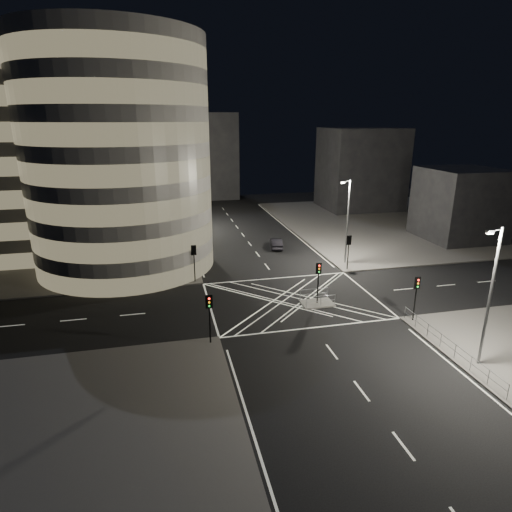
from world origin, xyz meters
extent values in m
plane|color=black|center=(0.00, 0.00, 0.00)|extent=(120.00, 120.00, 0.00)
cube|color=#595654|center=(-29.00, 27.00, 0.07)|extent=(42.00, 42.00, 0.15)
cube|color=#595654|center=(29.00, 27.00, 0.07)|extent=(42.00, 42.00, 0.15)
cube|color=slate|center=(2.00, -1.50, 0.07)|extent=(3.00, 2.00, 0.15)
cylinder|color=gray|center=(-16.00, 14.00, 12.65)|extent=(20.00, 20.00, 25.00)
cube|color=gray|center=(-26.00, 24.00, 12.65)|extent=(20.00, 18.00, 25.00)
cube|color=white|center=(-18.00, 16.00, 26.35)|extent=(6.00, 0.40, 2.00)
cube|color=black|center=(-18.00, 16.00, 25.45)|extent=(6.40, 0.50, 0.50)
cube|color=gray|center=(-22.00, 42.00, 11.15)|extent=(24.00, 16.00, 22.00)
cube|color=black|center=(26.00, 40.00, 7.65)|extent=(14.00, 12.00, 15.00)
cube|color=black|center=(30.00, 16.00, 5.15)|extent=(10.00, 10.00, 10.00)
cube|color=black|center=(-4.00, 58.00, 9.00)|extent=(18.00, 8.00, 18.00)
cylinder|color=black|center=(-10.50, 9.00, 1.91)|extent=(0.32, 0.32, 3.52)
ellipsoid|color=black|center=(-10.50, 9.00, 4.96)|extent=(4.71, 4.71, 5.42)
cylinder|color=black|center=(-10.50, 15.00, 2.10)|extent=(0.32, 0.32, 3.90)
ellipsoid|color=black|center=(-10.50, 15.00, 5.17)|extent=(4.07, 4.07, 4.68)
cylinder|color=black|center=(-10.50, 21.00, 2.01)|extent=(0.32, 0.32, 3.71)
ellipsoid|color=black|center=(-10.50, 21.00, 5.11)|extent=(4.54, 4.54, 5.22)
cylinder|color=black|center=(-10.50, 27.00, 1.77)|extent=(0.32, 0.32, 3.24)
ellipsoid|color=black|center=(-10.50, 27.00, 4.65)|extent=(4.58, 4.58, 5.26)
cylinder|color=black|center=(-10.50, 33.00, 1.60)|extent=(0.32, 0.32, 2.90)
ellipsoid|color=black|center=(-10.50, 33.00, 4.02)|extent=(3.51, 3.51, 4.04)
cylinder|color=black|center=(-8.80, 6.80, 1.65)|extent=(0.12, 0.12, 3.00)
cube|color=black|center=(-8.80, 6.80, 3.60)|extent=(0.28, 0.22, 0.90)
cube|color=black|center=(-8.80, 6.80, 3.60)|extent=(0.55, 0.04, 1.10)
cylinder|color=black|center=(-8.80, -6.80, 1.65)|extent=(0.12, 0.12, 3.00)
cube|color=black|center=(-8.80, -6.80, 3.60)|extent=(0.28, 0.22, 0.90)
cube|color=black|center=(-8.80, -6.80, 3.60)|extent=(0.55, 0.04, 1.10)
cylinder|color=black|center=(8.80, 6.80, 1.65)|extent=(0.12, 0.12, 3.00)
cube|color=black|center=(8.80, 6.80, 3.60)|extent=(0.28, 0.22, 0.90)
cube|color=black|center=(8.80, 6.80, 3.60)|extent=(0.55, 0.04, 1.10)
cylinder|color=black|center=(8.80, -6.80, 1.65)|extent=(0.12, 0.12, 3.00)
cube|color=black|center=(8.80, -6.80, 3.60)|extent=(0.28, 0.22, 0.90)
cube|color=black|center=(8.80, -6.80, 3.60)|extent=(0.55, 0.04, 1.10)
cylinder|color=black|center=(2.00, -1.50, 1.65)|extent=(0.12, 0.12, 3.00)
cube|color=black|center=(2.00, -1.50, 3.60)|extent=(0.28, 0.22, 0.90)
cube|color=black|center=(2.00, -1.50, 3.60)|extent=(0.55, 0.04, 1.10)
cylinder|color=slate|center=(-9.50, 12.00, 5.15)|extent=(0.20, 0.20, 10.00)
cylinder|color=slate|center=(-9.05, 12.00, 10.00)|extent=(0.90, 0.10, 0.10)
cube|color=slate|center=(-8.60, 12.00, 9.90)|extent=(0.50, 0.25, 0.18)
cube|color=white|center=(-8.60, 12.00, 9.79)|extent=(0.42, 0.20, 0.05)
cylinder|color=slate|center=(-9.50, 30.00, 5.15)|extent=(0.20, 0.20, 10.00)
cylinder|color=slate|center=(-9.05, 30.00, 10.00)|extent=(0.90, 0.10, 0.10)
cube|color=slate|center=(-8.60, 30.00, 9.90)|extent=(0.50, 0.25, 0.18)
cube|color=white|center=(-8.60, 30.00, 9.79)|extent=(0.42, 0.20, 0.05)
cylinder|color=slate|center=(9.50, 9.00, 5.15)|extent=(0.20, 0.20, 10.00)
cylinder|color=slate|center=(9.05, 9.00, 10.00)|extent=(0.90, 0.10, 0.10)
cube|color=slate|center=(8.60, 9.00, 9.90)|extent=(0.50, 0.25, 0.18)
cube|color=white|center=(8.60, 9.00, 9.79)|extent=(0.42, 0.20, 0.05)
cylinder|color=slate|center=(9.50, -14.00, 5.15)|extent=(0.20, 0.20, 10.00)
cylinder|color=slate|center=(9.05, -14.00, 10.00)|extent=(0.90, 0.10, 0.10)
cube|color=slate|center=(8.60, -14.00, 9.90)|extent=(0.50, 0.25, 0.18)
cube|color=white|center=(8.60, -14.00, 9.79)|extent=(0.42, 0.20, 0.05)
cube|color=slate|center=(8.30, -12.15, 0.70)|extent=(0.06, 11.70, 1.10)
cube|color=slate|center=(2.00, -2.40, 0.70)|extent=(2.80, 0.06, 1.10)
cube|color=slate|center=(2.00, -0.60, 0.70)|extent=(2.80, 0.06, 1.10)
imported|color=black|center=(3.07, 17.14, 0.69)|extent=(2.13, 4.35, 1.37)
camera|label=1|loc=(-11.88, -36.54, 16.80)|focal=30.00mm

